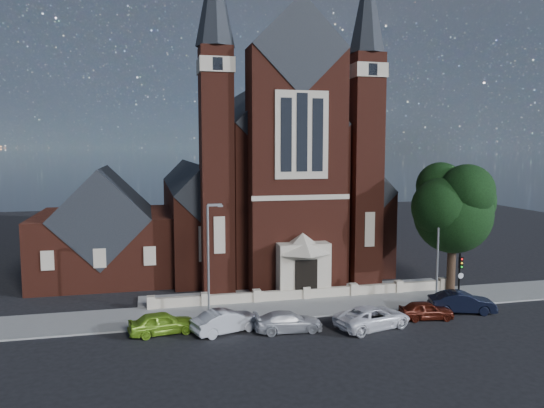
{
  "coord_description": "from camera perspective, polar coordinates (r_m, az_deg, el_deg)",
  "views": [
    {
      "loc": [
        -12.07,
        -32.8,
        11.98
      ],
      "look_at": [
        -1.48,
        12.0,
        7.1
      ],
      "focal_mm": 35.0,
      "sensor_mm": 36.0,
      "label": 1
    }
  ],
  "objects": [
    {
      "name": "parish_hall",
      "position": [
        51.57,
        -17.54,
        -3.12
      ],
      "size": [
        12.0,
        12.2,
        10.24
      ],
      "color": "#502015",
      "rests_on": "ground"
    },
    {
      "name": "car_white_suv",
      "position": [
        36.72,
        10.77,
        -11.87
      ],
      "size": [
        5.81,
        3.83,
        1.48
      ],
      "primitive_type": "imported",
      "rotation": [
        0.0,
        0.0,
        1.85
      ],
      "color": "white",
      "rests_on": "ground"
    },
    {
      "name": "car_silver_b",
      "position": [
        35.53,
        1.77,
        -12.53
      ],
      "size": [
        4.58,
        2.0,
        1.31
      ],
      "primitive_type": "imported",
      "rotation": [
        0.0,
        0.0,
        1.53
      ],
      "color": "#B0B1B8",
      "rests_on": "ground"
    },
    {
      "name": "traffic_signal",
      "position": [
        43.14,
        19.57,
        -6.88
      ],
      "size": [
        0.28,
        0.42,
        4.0
      ],
      "color": "black",
      "rests_on": "ground"
    },
    {
      "name": "street_lamp_right",
      "position": [
        43.59,
        17.53,
        -3.98
      ],
      "size": [
        1.16,
        0.22,
        8.09
      ],
      "color": "gray",
      "rests_on": "ground"
    },
    {
      "name": "car_navy",
      "position": [
        41.63,
        19.76,
        -9.93
      ],
      "size": [
        4.95,
        2.85,
        1.54
      ],
      "primitive_type": "imported",
      "rotation": [
        0.0,
        0.0,
        1.29
      ],
      "color": "black",
      "rests_on": "ground"
    },
    {
      "name": "forecourt_wall",
      "position": [
        42.82,
        3.68,
        -10.2
      ],
      "size": [
        24.0,
        0.4,
        0.9
      ],
      "primitive_type": "cube",
      "color": "#BFB198",
      "rests_on": "ground"
    },
    {
      "name": "car_dark_red",
      "position": [
        39.41,
        16.25,
        -10.91
      ],
      "size": [
        3.97,
        2.09,
        1.29
      ],
      "primitive_type": "imported",
      "rotation": [
        0.0,
        0.0,
        1.42
      ],
      "color": "#4D170D",
      "rests_on": "ground"
    },
    {
      "name": "church",
      "position": [
        57.16,
        -1.09,
        2.25
      ],
      "size": [
        20.01,
        34.9,
        29.2
      ],
      "color": "#502015",
      "rests_on": "ground"
    },
    {
      "name": "pavement_strip",
      "position": [
        40.99,
        4.51,
        -10.96
      ],
      "size": [
        60.0,
        5.0,
        0.12
      ],
      "primitive_type": "cube",
      "color": "gray",
      "rests_on": "ground"
    },
    {
      "name": "car_silver_a",
      "position": [
        35.42,
        -4.92,
        -12.45
      ],
      "size": [
        4.82,
        2.99,
        1.5
      ],
      "primitive_type": "imported",
      "rotation": [
        0.0,
        0.0,
        1.9
      ],
      "color": "silver",
      "rests_on": "ground"
    },
    {
      "name": "car_lime_van",
      "position": [
        35.75,
        -11.73,
        -12.41
      ],
      "size": [
        4.5,
        2.36,
        1.46
      ],
      "primitive_type": "imported",
      "rotation": [
        0.0,
        0.0,
        1.73
      ],
      "color": "#77AD22",
      "rests_on": "ground"
    },
    {
      "name": "ground",
      "position": [
        50.74,
        0.85,
        -7.6
      ],
      "size": [
        120.0,
        120.0,
        0.0
      ],
      "primitive_type": "plane",
      "color": "black",
      "rests_on": "ground"
    },
    {
      "name": "street_tree",
      "position": [
        46.01,
        19.22,
        -0.55
      ],
      "size": [
        6.4,
        6.6,
        10.7
      ],
      "color": "black",
      "rests_on": "ground"
    },
    {
      "name": "street_lamp_left",
      "position": [
        37.76,
        -6.75,
        -5.26
      ],
      "size": [
        1.16,
        0.22,
        8.09
      ],
      "color": "gray",
      "rests_on": "ground"
    },
    {
      "name": "forecourt_paving",
      "position": [
        44.66,
        2.92,
        -9.51
      ],
      "size": [
        26.0,
        3.0,
        0.14
      ],
      "primitive_type": "cube",
      "color": "gray",
      "rests_on": "ground"
    }
  ]
}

